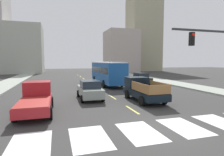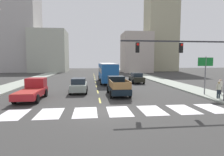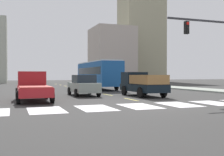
% 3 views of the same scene
% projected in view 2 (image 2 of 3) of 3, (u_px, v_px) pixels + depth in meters
% --- Properties ---
extents(ground_plane, '(160.00, 160.00, 0.00)m').
position_uv_depth(ground_plane, '(102.00, 112.00, 13.73)').
color(ground_plane, '#363534').
extents(sidewalk_right, '(3.49, 110.00, 0.15)m').
position_uv_depth(sidewalk_right, '(165.00, 82.00, 32.92)').
color(sidewalk_right, '#99A193').
rests_on(sidewalk_right, ground).
extents(sidewalk_left, '(3.49, 110.00, 0.15)m').
position_uv_depth(sidewalk_left, '(20.00, 83.00, 30.13)').
color(sidewalk_left, '#99A193').
rests_on(sidewalk_left, ground).
extents(crosswalk_stripe_1, '(1.72, 2.90, 0.01)m').
position_uv_depth(crosswalk_stripe_1, '(13.00, 115.00, 13.02)').
color(crosswalk_stripe_1, silver).
rests_on(crosswalk_stripe_1, ground).
extents(crosswalk_stripe_2, '(1.72, 2.90, 0.01)m').
position_uv_depth(crosswalk_stripe_2, '(50.00, 113.00, 13.30)').
color(crosswalk_stripe_2, silver).
rests_on(crosswalk_stripe_2, ground).
extents(crosswalk_stripe_3, '(1.72, 2.90, 0.01)m').
position_uv_depth(crosswalk_stripe_3, '(85.00, 112.00, 13.59)').
color(crosswalk_stripe_3, silver).
rests_on(crosswalk_stripe_3, ground).
extents(crosswalk_stripe_4, '(1.72, 2.90, 0.01)m').
position_uv_depth(crosswalk_stripe_4, '(119.00, 111.00, 13.87)').
color(crosswalk_stripe_4, silver).
rests_on(crosswalk_stripe_4, ground).
extents(crosswalk_stripe_5, '(1.72, 2.90, 0.01)m').
position_uv_depth(crosswalk_stripe_5, '(152.00, 110.00, 14.15)').
color(crosswalk_stripe_5, silver).
rests_on(crosswalk_stripe_5, ground).
extents(crosswalk_stripe_6, '(1.72, 2.90, 0.01)m').
position_uv_depth(crosswalk_stripe_6, '(183.00, 109.00, 14.44)').
color(crosswalk_stripe_6, silver).
rests_on(crosswalk_stripe_6, ground).
extents(crosswalk_stripe_7, '(1.72, 2.90, 0.01)m').
position_uv_depth(crosswalk_stripe_7, '(213.00, 108.00, 14.72)').
color(crosswalk_stripe_7, silver).
rests_on(crosswalk_stripe_7, ground).
extents(lane_dash_0, '(0.16, 2.40, 0.01)m').
position_uv_depth(lane_dash_0, '(100.00, 100.00, 17.68)').
color(lane_dash_0, '#D3C54C').
rests_on(lane_dash_0, ground).
extents(lane_dash_1, '(0.16, 2.40, 0.01)m').
position_uv_depth(lane_dash_1, '(98.00, 92.00, 22.63)').
color(lane_dash_1, '#D3C54C').
rests_on(lane_dash_1, ground).
extents(lane_dash_2, '(0.16, 2.40, 0.01)m').
position_uv_depth(lane_dash_2, '(96.00, 86.00, 27.58)').
color(lane_dash_2, '#D3C54C').
rests_on(lane_dash_2, ground).
extents(lane_dash_3, '(0.16, 2.40, 0.01)m').
position_uv_depth(lane_dash_3, '(96.00, 82.00, 32.52)').
color(lane_dash_3, '#D3C54C').
rests_on(lane_dash_3, ground).
extents(lane_dash_4, '(0.16, 2.40, 0.01)m').
position_uv_depth(lane_dash_4, '(95.00, 79.00, 37.47)').
color(lane_dash_4, '#D3C54C').
rests_on(lane_dash_4, ground).
extents(lane_dash_5, '(0.16, 2.40, 0.01)m').
position_uv_depth(lane_dash_5, '(94.00, 77.00, 42.41)').
color(lane_dash_5, '#D3C54C').
rests_on(lane_dash_5, ground).
extents(lane_dash_6, '(0.16, 2.40, 0.01)m').
position_uv_depth(lane_dash_6, '(94.00, 75.00, 47.36)').
color(lane_dash_6, '#D3C54C').
rests_on(lane_dash_6, ground).
extents(lane_dash_7, '(0.16, 2.40, 0.01)m').
position_uv_depth(lane_dash_7, '(94.00, 74.00, 52.31)').
color(lane_dash_7, '#D3C54C').
rests_on(lane_dash_7, ground).
extents(pickup_stakebed, '(2.18, 5.20, 1.96)m').
position_uv_depth(pickup_stakebed, '(118.00, 86.00, 20.65)').
color(pickup_stakebed, black).
rests_on(pickup_stakebed, ground).
extents(pickup_dark, '(2.18, 5.20, 1.96)m').
position_uv_depth(pickup_dark, '(33.00, 90.00, 18.27)').
color(pickup_dark, maroon).
rests_on(pickup_dark, ground).
extents(city_bus, '(2.72, 10.80, 3.32)m').
position_uv_depth(city_bus, '(107.00, 71.00, 31.85)').
color(city_bus, '#1A5298').
rests_on(city_bus, ground).
extents(sedan_near_left, '(2.02, 4.40, 1.72)m').
position_uv_depth(sedan_near_left, '(79.00, 85.00, 21.94)').
color(sedan_near_left, gray).
rests_on(sedan_near_left, ground).
extents(sedan_far, '(2.02, 4.40, 1.72)m').
position_uv_depth(sedan_far, '(136.00, 78.00, 31.46)').
color(sedan_far, black).
rests_on(sedan_far, ground).
extents(traffic_signal_gantry, '(9.60, 0.27, 6.00)m').
position_uv_depth(traffic_signal_gantry, '(194.00, 55.00, 16.04)').
color(traffic_signal_gantry, '#2D2D33').
rests_on(traffic_signal_gantry, ground).
extents(direction_sign_green, '(1.70, 0.12, 4.20)m').
position_uv_depth(direction_sign_green, '(205.00, 68.00, 19.78)').
color(direction_sign_green, slate).
rests_on(direction_sign_green, ground).
extents(pedestrian_waiting, '(0.53, 0.34, 1.64)m').
position_uv_depth(pedestrian_waiting, '(219.00, 88.00, 17.84)').
color(pedestrian_waiting, '#1E2932').
rests_on(pedestrian_waiting, sidewalk_right).
extents(pedestrian_walking, '(0.53, 0.34, 1.64)m').
position_uv_depth(pedestrian_walking, '(220.00, 85.00, 20.08)').
color(pedestrian_walking, black).
rests_on(pedestrian_walking, sidewalk_right).
extents(tower_tall_centre, '(10.66, 8.33, 27.23)m').
position_uv_depth(tower_tall_centre, '(161.00, 33.00, 67.59)').
color(tower_tall_centre, '#A09B7D').
rests_on(tower_tall_centre, ground).
extents(block_mid_left, '(11.36, 11.50, 13.71)m').
position_uv_depth(block_mid_left, '(50.00, 51.00, 62.47)').
color(block_mid_left, '#A8AB9C').
rests_on(block_mid_left, ground).
extents(block_mid_right, '(10.87, 11.24, 27.23)m').
position_uv_depth(block_mid_right, '(22.00, 31.00, 62.24)').
color(block_mid_right, '#AAA5A3').
rests_on(block_mid_right, ground).
extents(block_low_left, '(8.97, 9.59, 12.63)m').
position_uv_depth(block_low_left, '(136.00, 53.00, 60.86)').
color(block_low_left, '#B3A69C').
rests_on(block_low_left, ground).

